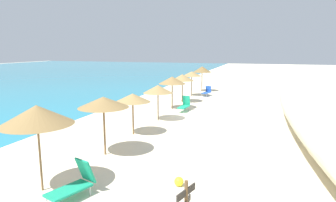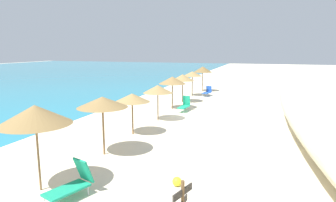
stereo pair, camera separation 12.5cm
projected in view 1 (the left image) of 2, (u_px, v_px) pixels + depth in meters
ground_plane at (196, 117)px, 21.08m from camera, size 160.00×160.00×0.00m
beach_umbrella_0 at (37, 115)px, 9.76m from camera, size 2.38×2.38×2.99m
beach_umbrella_1 at (103, 102)px, 13.26m from camera, size 2.28×2.28×2.70m
beach_umbrella_2 at (133, 98)px, 16.55m from camera, size 2.00×2.00×2.35m
beach_umbrella_3 at (158, 89)px, 19.82m from camera, size 1.98×1.98×2.42m
beach_umbrella_4 at (172, 80)px, 23.62m from camera, size 2.18×2.18×2.63m
beach_umbrella_5 at (182, 78)px, 26.68m from camera, size 2.07×2.07×2.55m
beach_umbrella_6 at (192, 74)px, 30.30m from camera, size 2.00×2.00×2.53m
beach_umbrella_7 at (202, 69)px, 33.57m from camera, size 2.11×2.11×2.85m
lounge_chair_0 at (75, 183)px, 9.65m from camera, size 1.70×1.14×1.20m
lounge_chair_1 at (207, 92)px, 30.51m from camera, size 1.39×0.82×1.01m
lounge_chair_2 at (184, 105)px, 23.06m from camera, size 1.45×0.72×1.17m
beach_ball at (179, 181)px, 10.51m from camera, size 0.33×0.33×0.33m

